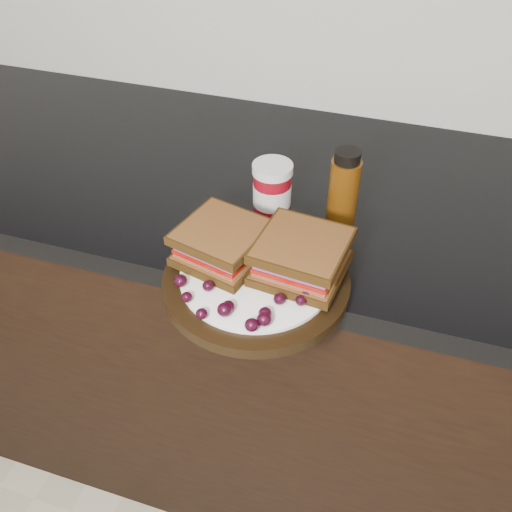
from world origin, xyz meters
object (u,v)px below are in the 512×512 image
(sandwich_left, at_px, (222,243))
(condiment_jar, at_px, (272,190))
(oil_bottle, at_px, (344,189))
(plate, at_px, (256,282))

(sandwich_left, bearing_deg, condiment_jar, 93.04)
(oil_bottle, bearing_deg, plate, -114.50)
(plate, bearing_deg, oil_bottle, 65.50)
(sandwich_left, distance_m, oil_bottle, 0.23)
(oil_bottle, bearing_deg, sandwich_left, -130.83)
(plate, bearing_deg, sandwich_left, 160.06)
(oil_bottle, bearing_deg, condiment_jar, -173.88)
(condiment_jar, xyz_separation_m, oil_bottle, (0.12, 0.01, 0.02))
(plate, distance_m, sandwich_left, 0.08)
(plate, xyz_separation_m, oil_bottle, (0.09, 0.19, 0.06))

